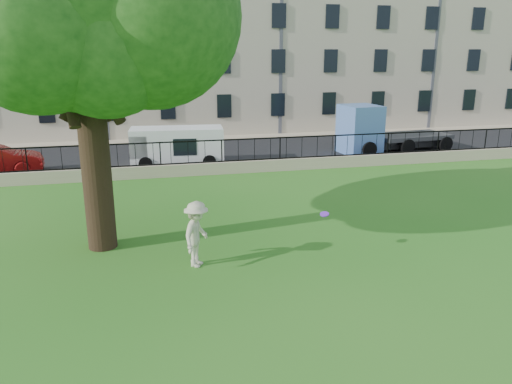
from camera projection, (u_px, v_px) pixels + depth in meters
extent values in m
plane|color=#256B19|center=(294.00, 275.00, 13.77)|extent=(120.00, 120.00, 0.00)
cube|color=tan|center=(222.00, 168.00, 24.92)|extent=(50.00, 0.40, 0.60)
cube|color=black|center=(222.00, 161.00, 24.83)|extent=(50.00, 0.05, 0.06)
cube|color=black|center=(222.00, 140.00, 24.53)|extent=(50.00, 0.05, 0.06)
cube|color=black|center=(209.00, 155.00, 29.40)|extent=(60.00, 9.00, 0.01)
cube|color=tan|center=(199.00, 139.00, 34.25)|extent=(60.00, 1.40, 0.12)
cube|color=#BFAC98|center=(187.00, 42.00, 37.81)|extent=(56.00, 10.00, 13.00)
cylinder|color=black|center=(97.00, 172.00, 15.08)|extent=(0.88, 0.88, 4.83)
sphere|color=#1A4913|center=(149.00, 16.00, 13.50)|extent=(5.04, 5.04, 5.04)
sphere|color=#1A4913|center=(25.00, 7.00, 14.17)|extent=(5.45, 5.45, 5.45)
imported|color=beige|center=(197.00, 234.00, 14.12)|extent=(1.23, 1.43, 1.92)
cylinder|color=#7325D3|center=(324.00, 214.00, 14.80)|extent=(0.27, 0.28, 0.12)
cube|color=silver|center=(177.00, 147.00, 26.53)|extent=(4.96, 2.28, 2.02)
cube|color=#547CC5|center=(395.00, 128.00, 30.24)|extent=(7.02, 3.09, 2.86)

